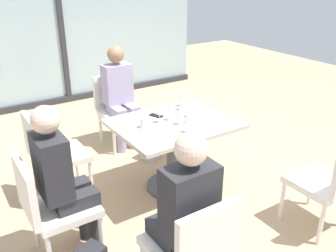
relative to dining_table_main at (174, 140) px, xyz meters
The scene contains 21 objects.
ground_plane 0.54m from the dining_table_main, ahead, with size 12.00×12.00×0.00m, color tan.
window_wall_backdrop 3.27m from the dining_table_main, 90.00° to the left, with size 4.91×0.10×2.70m.
dining_table_main is the anchor object (origin of this frame).
chair_near_window 1.28m from the dining_table_main, 90.00° to the left, with size 0.46×0.51×0.87m.
chair_front_left 1.46m from the dining_table_main, 119.16° to the right, with size 0.46×0.50×0.87m.
chair_side_end 1.37m from the dining_table_main, 165.80° to the right, with size 0.50×0.46×0.87m.
chair_far_left 1.18m from the dining_table_main, 154.75° to the left, with size 0.50×0.46×0.87m.
chair_front_right 1.46m from the dining_table_main, 60.84° to the right, with size 0.46×0.50×0.87m.
person_near_window 1.18m from the dining_table_main, 90.00° to the left, with size 0.34×0.39×1.26m.
person_front_left 1.38m from the dining_table_main, 121.39° to the right, with size 0.34×0.39×1.26m.
person_side_end 1.28m from the dining_table_main, 164.58° to the right, with size 0.39×0.34×1.26m.
wine_glass_0 0.33m from the dining_table_main, 86.33° to the left, with size 0.07×0.07×0.18m.
wine_glass_1 0.42m from the dining_table_main, 96.54° to the right, with size 0.07×0.07×0.18m.
wine_glass_2 0.47m from the dining_table_main, 41.19° to the left, with size 0.07×0.07×0.18m.
wine_glass_3 0.34m from the dining_table_main, 77.66° to the right, with size 0.07×0.07×0.18m.
wine_glass_4 0.56m from the dining_table_main, 45.01° to the left, with size 0.07×0.07×0.18m.
wine_glass_5 0.35m from the dining_table_main, 151.86° to the left, with size 0.07×0.07×0.18m.
wine_glass_6 0.39m from the dining_table_main, ahead, with size 0.07×0.07×0.18m.
coffee_cup 0.39m from the dining_table_main, behind, with size 0.08×0.08×0.09m, color white.
cell_phone_on_table 0.30m from the dining_table_main, 105.71° to the left, with size 0.07×0.14×0.01m, color black.
handbag_0 0.80m from the dining_table_main, 75.85° to the left, with size 0.30×0.16×0.28m, color silver.
Camera 1 is at (-1.84, -2.72, 2.11)m, focal length 39.41 mm.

